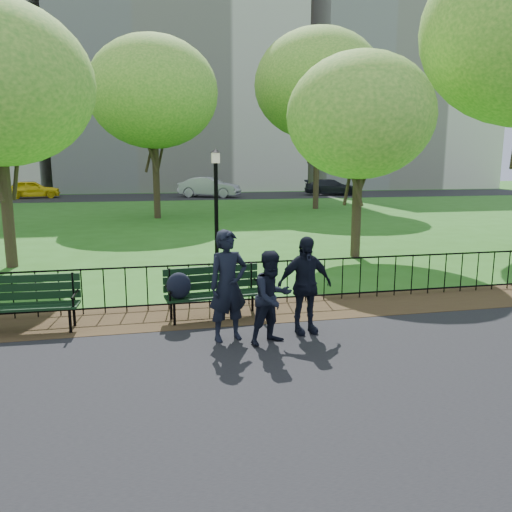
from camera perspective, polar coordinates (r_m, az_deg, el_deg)
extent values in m
plane|color=#2B641A|center=(8.26, 0.61, -9.51)|extent=(120.00, 120.00, 0.00)
cube|color=black|center=(5.32, 9.42, -21.78)|extent=(60.00, 9.20, 0.01)
cube|color=#342515|center=(9.64, -1.39, -6.42)|extent=(60.00, 1.60, 0.01)
cube|color=black|center=(42.68, -9.98, 6.70)|extent=(70.00, 9.00, 0.01)
cylinder|color=black|center=(9.91, -1.96, -0.79)|extent=(24.00, 0.04, 0.04)
cylinder|color=black|center=(10.08, -1.93, -5.03)|extent=(24.00, 0.04, 0.04)
cylinder|color=black|center=(10.00, -1.94, -3.21)|extent=(0.02, 0.02, 0.90)
cube|color=beige|center=(56.99, -8.93, 22.87)|extent=(24.00, 15.00, 30.00)
cube|color=silver|center=(62.76, 14.92, 18.72)|extent=(20.00, 15.00, 24.00)
cube|color=black|center=(9.19, -4.71, -4.48)|extent=(1.85, 0.68, 0.04)
cube|color=black|center=(9.35, -5.13, -2.03)|extent=(1.80, 0.24, 0.45)
cylinder|color=black|center=(8.93, -9.31, -6.54)|extent=(0.05, 0.05, 0.45)
cylinder|color=black|center=(9.30, 0.30, -5.71)|extent=(0.05, 0.05, 0.45)
cylinder|color=black|center=(9.28, -9.68, -5.91)|extent=(0.05, 0.05, 0.45)
cylinder|color=black|center=(9.63, -0.41, -5.13)|extent=(0.05, 0.05, 0.45)
cylinder|color=black|center=(8.99, -10.02, -3.77)|extent=(0.10, 0.56, 0.04)
cylinder|color=black|center=(9.38, 0.35, -2.99)|extent=(0.10, 0.56, 0.04)
ellipsoid|color=black|center=(8.90, -8.82, -3.37)|extent=(0.46, 0.35, 0.47)
cube|color=black|center=(9.29, -25.17, -5.29)|extent=(1.84, 0.57, 0.04)
cube|color=black|center=(9.45, -24.92, -2.82)|extent=(1.82, 0.12, 0.46)
cylinder|color=black|center=(9.00, -20.48, -6.95)|extent=(0.05, 0.05, 0.46)
cylinder|color=black|center=(9.34, -20.07, -6.28)|extent=(0.05, 0.05, 0.46)
cylinder|color=black|center=(9.05, -19.99, -4.12)|extent=(0.07, 0.57, 0.04)
cylinder|color=black|center=(13.48, -4.46, -1.25)|extent=(0.25, 0.25, 0.14)
cylinder|color=black|center=(13.26, -4.55, 4.52)|extent=(0.11, 0.11, 2.87)
cube|color=beige|center=(13.19, -4.65, 11.12)|extent=(0.20, 0.20, 0.27)
cone|color=black|center=(13.19, -4.66, 11.90)|extent=(0.29, 0.29, 0.11)
cylinder|color=#2D2116|center=(15.13, -26.52, 4.39)|extent=(0.30, 0.30, 2.97)
cylinder|color=#2D2116|center=(15.45, 11.40, 4.63)|extent=(0.29, 0.29, 2.56)
ellipsoid|color=#42922B|center=(15.42, 11.81, 15.38)|extent=(4.31, 4.31, 3.66)
cylinder|color=#2D2116|center=(26.21, -11.32, 8.42)|extent=(0.35, 0.35, 3.82)
ellipsoid|color=#42922B|center=(26.41, -11.68, 17.83)|extent=(6.44, 6.44, 5.47)
cylinder|color=#2D2116|center=(31.21, 6.90, 9.53)|extent=(0.35, 0.35, 4.52)
ellipsoid|color=#42922B|center=(31.53, 7.12, 18.86)|extent=(7.62, 7.62, 6.47)
imported|color=black|center=(7.98, -3.20, -3.40)|extent=(0.74, 0.58, 1.80)
imported|color=black|center=(7.85, 1.87, -4.76)|extent=(0.82, 0.64, 1.50)
imported|color=black|center=(8.36, 5.58, -3.32)|extent=(1.00, 0.50, 1.65)
imported|color=yellow|center=(43.93, -24.22, 6.98)|extent=(4.42, 2.43, 1.42)
imported|color=#9A9CA1|center=(41.41, -5.35, 7.85)|extent=(5.26, 3.68, 1.64)
imported|color=black|center=(44.31, 8.62, 7.78)|extent=(5.08, 3.14, 1.37)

